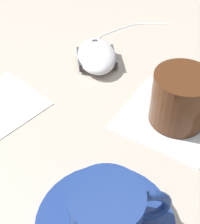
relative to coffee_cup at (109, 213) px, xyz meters
The scene contains 7 objects.
ground_plane 0.14m from the coffee_cup, 137.91° to the left, with size 3.00×3.00×0.00m, color #B2A899.
coffee_cup is the anchor object (origin of this frame).
computer_mouse 0.32m from the coffee_cup, 143.12° to the left, with size 0.12×0.11×0.03m.
mouse_cable 0.43m from the coffee_cup, 134.04° to the left, with size 0.06×0.18×0.00m.
napkin_under_glass 0.21m from the coffee_cup, 112.39° to the left, with size 0.14×0.14×0.00m, color white.
drinking_glass 0.20m from the coffee_cup, 110.31° to the left, with size 0.08×0.08×0.08m, color #4C2814.
napkin_spare 0.26m from the coffee_cup, behind, with size 0.12×0.12×0.00m, color silver.
Camera 1 is at (0.23, -0.21, 0.36)m, focal length 55.00 mm.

